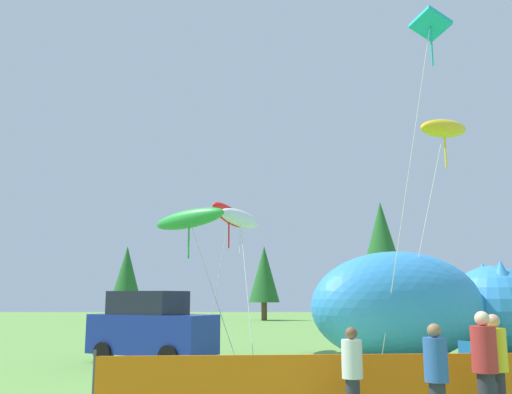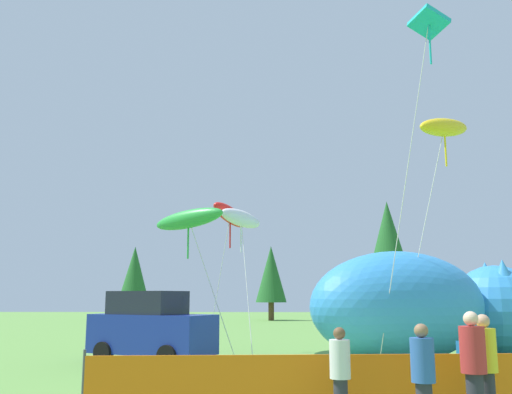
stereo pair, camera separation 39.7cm
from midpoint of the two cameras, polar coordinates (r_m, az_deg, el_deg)
The scene contains 17 objects.
ground_plane at distance 14.64m, azimuth 6.09°, elevation -17.96°, with size 120.00×120.00×0.00m, color #609342.
parked_car at distance 18.82m, azimuth -9.86°, elevation -12.73°, with size 4.32×3.29×2.23m.
folding_chair at distance 16.30m, azimuth 21.17°, elevation -14.65°, with size 0.74×0.74×0.92m.
inflatable_cat at distance 19.74m, azimuth 17.27°, elevation -10.77°, with size 8.97×6.47×3.49m.
safety_fence at distance 10.60m, azimuth 9.03°, elevation -18.14°, with size 8.72×0.68×1.17m.
spectator_in_black_shirt at distance 10.54m, azimuth 23.00°, elevation -15.14°, with size 0.39×0.39×1.78m.
spectator_in_grey_shirt at distance 9.44m, azimuth 17.59°, elevation -16.56°, with size 0.36×0.36×1.66m.
spectator_in_yellow_shirt at distance 9.87m, azimuth 9.61°, elevation -16.85°, with size 0.34×0.34×1.57m.
spectator_in_red_shirt at distance 10.09m, azimuth 22.02°, elevation -15.29°, with size 0.40×0.40×1.84m.
kite_yellow_hero at distance 19.75m, azimuth 18.85°, elevation 6.54°, with size 3.28×2.30×8.06m.
kite_red_lizard at distance 22.48m, azimuth -2.09°, elevation -1.86°, with size 1.78×2.19×5.87m.
kite_white_ghost at distance 21.76m, azimuth -0.97°, elevation -2.19°, with size 1.86×4.12×5.45m.
kite_teal_diamond at distance 18.32m, azimuth 17.42°, elevation 15.63°, with size 2.32×1.43×10.41m.
kite_green_fish at distance 18.88m, azimuth -6.16°, elevation -2.24°, with size 2.93×2.15×5.02m.
horizon_tree_east at distance 54.80m, azimuth -11.86°, elevation -7.53°, with size 2.79×2.79×6.65m.
horizon_tree_west at distance 49.77m, azimuth 1.74°, elevation -7.73°, with size 2.67×2.67×6.36m.
horizon_tree_mid at distance 43.65m, azimuth 13.35°, elevation -4.97°, with size 3.81×3.81×9.09m.
Camera 2 is at (-0.99, -14.45, 2.08)m, focal length 40.00 mm.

